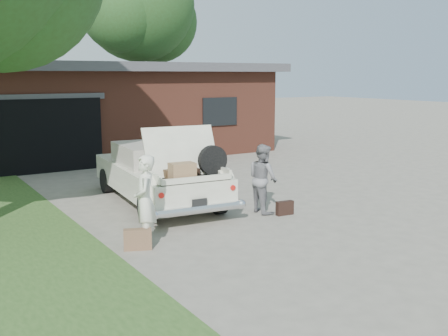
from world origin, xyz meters
TOP-DOWN VIEW (x-y plane):
  - ground at (0.00, 0.00)m, footprint 90.00×90.00m
  - house at (0.98, 11.47)m, footprint 12.80×7.80m
  - tree_right at (5.41, 16.91)m, footprint 6.40×5.56m
  - sedan at (-0.37, 2.81)m, footprint 2.23×4.81m
  - woman_left at (-1.89, 0.13)m, footprint 0.57×0.67m
  - woman_right at (1.13, 0.84)m, footprint 0.59×0.74m
  - suitcase_left at (-2.10, -0.01)m, footprint 0.48×0.32m
  - suitcase_right at (1.38, 0.40)m, footprint 0.39×0.16m

SIDE VIEW (x-z plane):
  - ground at x=0.00m, z-range 0.00..0.00m
  - suitcase_right at x=1.38m, z-range 0.00..0.29m
  - suitcase_left at x=-2.10m, z-range 0.00..0.36m
  - sedan at x=-0.37m, z-range -0.25..1.61m
  - woman_right at x=1.13m, z-range 0.00..1.46m
  - woman_left at x=-1.89m, z-range 0.00..1.57m
  - house at x=0.98m, z-range 0.02..3.32m
  - tree_right at x=5.41m, z-range 1.49..10.56m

